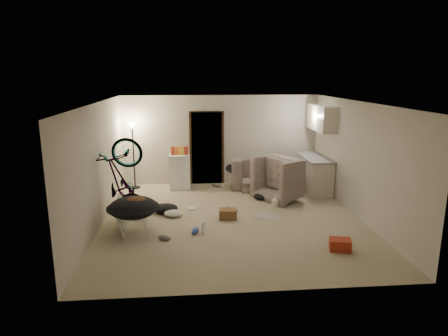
{
  "coord_description": "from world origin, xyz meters",
  "views": [
    {
      "loc": [
        -0.9,
        -8.12,
        3.06
      ],
      "look_at": [
        -0.12,
        0.6,
        1.0
      ],
      "focal_mm": 32.0,
      "sensor_mm": 36.0,
      "label": 1
    }
  ],
  "objects": [
    {
      "name": "drink_case_a",
      "position": [
        -0.09,
        0.01,
        0.11
      ],
      "size": [
        0.4,
        0.3,
        0.22
      ],
      "primitive_type": "cube",
      "rotation": [
        0.0,
        0.0,
        -0.09
      ],
      "color": "brown",
      "rests_on": "floor"
    },
    {
      "name": "bicycle",
      "position": [
        -2.3,
        0.02,
        0.49
      ],
      "size": [
        1.94,
        1.02,
        1.08
      ],
      "primitive_type": "imported",
      "rotation": [
        0.0,
        -0.17,
        1.45
      ],
      "color": "black",
      "rests_on": "floor"
    },
    {
      "name": "shoe_2",
      "position": [
        -0.81,
        -0.75,
        0.05
      ],
      "size": [
        0.2,
        0.32,
        0.11
      ],
      "primitive_type": "ellipsoid",
      "rotation": [
        0.0,
        0.0,
        1.27
      ],
      "color": "#2F47AD",
      "rests_on": "floor"
    },
    {
      "name": "door_trim",
      "position": [
        -0.4,
        2.94,
        1.02
      ],
      "size": [
        0.97,
        0.04,
        2.1
      ],
      "primitive_type": "cube",
      "color": "#332311",
      "rests_on": "floor"
    },
    {
      "name": "sofa_drape",
      "position": [
        0.37,
        2.45,
        0.54
      ],
      "size": [
        0.63,
        0.54,
        0.28
      ],
      "primitive_type": "ellipsoid",
      "rotation": [
        0.0,
        0.0,
        -0.16
      ],
      "color": "black",
      "rests_on": "sofa"
    },
    {
      "name": "drink_case_b",
      "position": [
        1.74,
        -1.75,
        0.11
      ],
      "size": [
        0.42,
        0.35,
        0.21
      ],
      "primitive_type": "cube",
      "rotation": [
        0.0,
        0.0,
        -0.25
      ],
      "color": "#A62F19",
      "rests_on": "floor"
    },
    {
      "name": "kitchen_uppers",
      "position": [
        2.56,
        2.0,
        1.95
      ],
      "size": [
        0.38,
        1.4,
        0.65
      ],
      "primitive_type": "cube",
      "color": "beige",
      "rests_on": "wall_right"
    },
    {
      "name": "shoe_3",
      "position": [
        -1.4,
        -1.02,
        0.05
      ],
      "size": [
        0.29,
        0.22,
        0.1
      ],
      "primitive_type": "ellipsoid",
      "rotation": [
        0.0,
        0.0,
        -0.46
      ],
      "color": "slate",
      "rests_on": "floor"
    },
    {
      "name": "wall_right",
      "position": [
        2.76,
        0.0,
        1.25
      ],
      "size": [
        0.02,
        6.0,
        2.5
      ],
      "primitive_type": "cube",
      "color": "beige",
      "rests_on": "floor"
    },
    {
      "name": "doorway",
      "position": [
        -0.4,
        2.97,
        1.02
      ],
      "size": [
        0.85,
        0.1,
        2.04
      ],
      "primitive_type": "cube",
      "color": "black",
      "rests_on": "floor"
    },
    {
      "name": "clothes_lump_b",
      "position": [
        0.93,
        1.33,
        0.07
      ],
      "size": [
        0.51,
        0.45,
        0.15
      ],
      "primitive_type": "ellipsoid",
      "rotation": [
        0.0,
        0.0,
        0.05
      ],
      "color": "black",
      "rests_on": "floor"
    },
    {
      "name": "floor_lamp",
      "position": [
        -2.4,
        2.65,
        1.31
      ],
      "size": [
        0.28,
        0.28,
        1.81
      ],
      "color": "black",
      "rests_on": "floor"
    },
    {
      "name": "newspaper",
      "position": [
        0.82,
        0.08,
        0.0
      ],
      "size": [
        0.72,
        0.67,
        0.01
      ],
      "primitive_type": "cube",
      "rotation": [
        0.0,
        0.0,
        1.04
      ],
      "color": "#AFADA1",
      "rests_on": "floor"
    },
    {
      "name": "floor",
      "position": [
        0.0,
        0.0,
        -0.01
      ],
      "size": [
        5.5,
        6.0,
        0.02
      ],
      "primitive_type": "cube",
      "color": "#B8AC8D",
      "rests_on": "ground"
    },
    {
      "name": "armchair",
      "position": [
        1.61,
        1.48,
        0.39
      ],
      "size": [
        1.52,
        1.57,
        0.78
      ],
      "primitive_type": "imported",
      "rotation": [
        0.0,
        0.0,
        2.1
      ],
      "color": "#373E37",
      "rests_on": "floor"
    },
    {
      "name": "wall_back",
      "position": [
        0.0,
        3.01,
        1.25
      ],
      "size": [
        5.5,
        0.02,
        2.5
      ],
      "primitive_type": "cube",
      "color": "beige",
      "rests_on": "floor"
    },
    {
      "name": "hoodie",
      "position": [
        -1.96,
        -0.64,
        0.64
      ],
      "size": [
        0.56,
        0.5,
        0.22
      ],
      "primitive_type": "ellipsoid",
      "rotation": [
        0.0,
        0.0,
        0.22
      ],
      "color": "#4E2B1B",
      "rests_on": "saucer_chair"
    },
    {
      "name": "ceiling",
      "position": [
        0.0,
        0.0,
        2.51
      ],
      "size": [
        5.5,
        6.0,
        0.02
      ],
      "primitive_type": "cube",
      "color": "white",
      "rests_on": "wall_back"
    },
    {
      "name": "snack_box_0",
      "position": [
        -1.34,
        2.55,
        1.0
      ],
      "size": [
        0.11,
        0.09,
        0.3
      ],
      "primitive_type": "cube",
      "rotation": [
        0.0,
        0.0,
        0.19
      ],
      "color": "#A62F19",
      "rests_on": "mini_fridge"
    },
    {
      "name": "saucer_chair",
      "position": [
        -2.01,
        -0.61,
        0.43
      ],
      "size": [
        1.03,
        1.03,
        0.73
      ],
      "color": "silver",
      "rests_on": "floor"
    },
    {
      "name": "shoe_1",
      "position": [
        -0.18,
        2.55,
        0.05
      ],
      "size": [
        0.28,
        0.27,
        0.1
      ],
      "primitive_type": "ellipsoid",
      "rotation": [
        0.0,
        0.0,
        -0.73
      ],
      "color": "slate",
      "rests_on": "floor"
    },
    {
      "name": "clothes_lump_c",
      "position": [
        -1.28,
        0.29,
        0.06
      ],
      "size": [
        0.53,
        0.49,
        0.13
      ],
      "primitive_type": "ellipsoid",
      "rotation": [
        0.0,
        0.0,
        -0.41
      ],
      "color": "silver",
      "rests_on": "floor"
    },
    {
      "name": "snack_box_2",
      "position": [
        -1.1,
        2.55,
        1.0
      ],
      "size": [
        0.11,
        0.08,
        0.3
      ],
      "primitive_type": "cube",
      "rotation": [
        0.0,
        0.0,
        -0.11
      ],
      "color": "gold",
      "rests_on": "mini_fridge"
    },
    {
      "name": "book_asset",
      "position": [
        -0.68,
        -0.86,
        0.01
      ],
      "size": [
        0.29,
        0.24,
        0.02
      ],
      "primitive_type": "imported",
      "rotation": [
        0.0,
        0.0,
        1.27
      ],
      "color": "#A62F19",
      "rests_on": "floor"
    },
    {
      "name": "wall_front",
      "position": [
        0.0,
        -3.01,
        1.25
      ],
      "size": [
        5.5,
        0.02,
        2.5
      ],
      "primitive_type": "cube",
      "color": "beige",
      "rests_on": "floor"
    },
    {
      "name": "sofa",
      "position": [
        1.32,
        2.45,
        0.31
      ],
      "size": [
        2.17,
        0.92,
        0.63
      ],
      "primitive_type": "imported",
      "rotation": [
        0.0,
        0.0,
        3.1
      ],
      "color": "#373E37",
      "rests_on": "floor"
    },
    {
      "name": "tv_box",
      "position": [
        -2.3,
        -0.16,
        0.29
      ],
      "size": [
        0.25,
        0.89,
        0.59
      ],
      "primitive_type": "cube",
      "rotation": [
        0.0,
        -0.21,
        0.03
      ],
      "color": "silver",
      "rests_on": "floor"
    },
    {
      "name": "counter_top",
      "position": [
        2.43,
        2.0,
        0.9
      ],
      "size": [
        0.64,
        1.54,
        0.04
      ],
      "primitive_type": "cube",
      "color": "gray",
      "rests_on": "kitchen_counter"
    },
    {
      "name": "book_white",
      "position": [
        -0.86,
        0.75,
        0.01
      ],
      "size": [
        0.22,
        0.27,
        0.02
      ],
      "primitive_type": "cube",
      "rotation": [
        0.0,
        0.0,
        -0.1
      ],
      "color": "silver",
      "rests_on": "floor"
    },
    {
      "name": "wall_left",
      "position": [
        -2.76,
        0.0,
        1.25
      ],
      "size": [
        0.02,
        6.0,
        2.5
      ],
      "primitive_type": "cube",
      "color": "beige",
      "rests_on": "floor"
    },
    {
      "name": "juicer",
      "position": [
        1.11,
        0.73,
        0.1
      ],
      "size": [
        0.17,
        0.17,
        0.24
      ],
      "color": "silver",
      "rests_on": "floor"
    },
    {
      "name": "mini_fridge",
      "position": [
        -1.17,
        2.55,
        0.47
      ],
      "size": [
        0.57,
        0.57,
        0.93
      ],
      "primitive_type": "cube",
      "rotation": [
        0.0,
        0.0,
        0.03
      ],
      "color": "white",
      "rests_on": "floor"
    },
    {
      "name": "snack_box_1",
      "position": [
        -1.22,
        2.55,
        1.0
      ],
      "size": [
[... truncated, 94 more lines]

